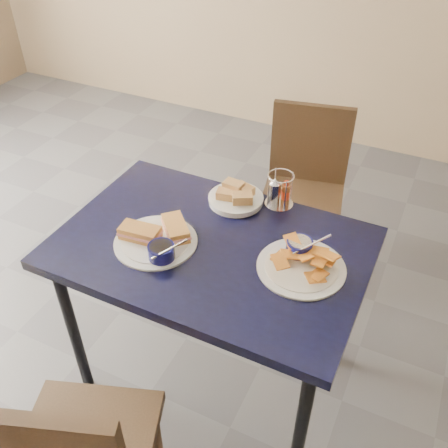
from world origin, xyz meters
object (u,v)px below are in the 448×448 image
at_px(plantain_plate, 301,260).
at_px(condiment_caddy, 279,192).
at_px(chair_far, 308,179).
at_px(dining_table, 212,260).
at_px(sandwich_plate, 158,238).
at_px(bread_basket, 236,197).

height_order(plantain_plate, condiment_caddy, condiment_caddy).
distance_m(chair_far, condiment_caddy, 0.70).
relative_size(dining_table, plantain_plate, 3.67).
relative_size(sandwich_plate, bread_basket, 1.48).
bearing_deg(chair_far, sandwich_plate, -103.55).
bearing_deg(plantain_plate, sandwich_plate, -166.66).
xyz_separation_m(sandwich_plate, condiment_caddy, (0.29, 0.40, 0.03)).
xyz_separation_m(plantain_plate, condiment_caddy, (-0.19, 0.29, 0.04)).
bearing_deg(sandwich_plate, chair_far, 76.45).
bearing_deg(sandwich_plate, bread_basket, 67.30).
bearing_deg(condiment_caddy, plantain_plate, -56.31).
xyz_separation_m(chair_far, plantain_plate, (0.24, -0.90, 0.28)).
bearing_deg(plantain_plate, condiment_caddy, 123.69).
relative_size(chair_far, condiment_caddy, 6.22).
xyz_separation_m(chair_far, condiment_caddy, (0.05, -0.62, 0.32)).
bearing_deg(dining_table, condiment_caddy, 68.77).
height_order(dining_table, bread_basket, bread_basket).
xyz_separation_m(sandwich_plate, plantain_plate, (0.48, 0.11, -0.00)).
bearing_deg(dining_table, plantain_plate, 6.50).
bearing_deg(bread_basket, chair_far, 81.39).
xyz_separation_m(sandwich_plate, bread_basket, (0.14, 0.34, 0.00)).
xyz_separation_m(dining_table, plantain_plate, (0.32, 0.04, 0.10)).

